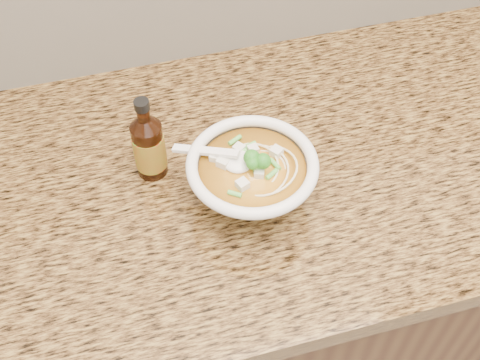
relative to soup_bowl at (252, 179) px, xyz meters
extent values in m
cube|color=#311B0E|center=(0.13, 0.08, -0.52)|extent=(4.00, 0.65, 0.86)
cube|color=olive|center=(0.13, 0.08, -0.07)|extent=(4.00, 0.68, 0.04)
cylinder|color=white|center=(0.00, 0.00, -0.04)|extent=(0.09, 0.09, 0.01)
torus|color=white|center=(0.00, 0.00, 0.04)|extent=(0.21, 0.21, 0.02)
torus|color=beige|center=(-0.01, -0.01, 0.03)|extent=(0.09, 0.09, 0.00)
torus|color=beige|center=(-0.02, 0.02, 0.03)|extent=(0.07, 0.07, 0.00)
torus|color=beige|center=(-0.02, 0.00, 0.03)|extent=(0.08, 0.08, 0.00)
torus|color=beige|center=(-0.01, 0.00, 0.02)|extent=(0.09, 0.09, 0.00)
torus|color=beige|center=(-0.01, 0.00, 0.02)|extent=(0.09, 0.09, 0.00)
torus|color=beige|center=(0.00, -0.01, 0.02)|extent=(0.14, 0.14, 0.00)
torus|color=beige|center=(-0.01, -0.01, 0.02)|extent=(0.10, 0.10, 0.00)
torus|color=beige|center=(0.01, 0.00, 0.02)|extent=(0.09, 0.09, 0.00)
torus|color=beige|center=(-0.01, 0.01, 0.02)|extent=(0.08, 0.08, 0.00)
cube|color=silver|center=(-0.03, 0.01, 0.03)|extent=(0.02, 0.02, 0.02)
cube|color=silver|center=(-0.03, 0.03, 0.03)|extent=(0.02, 0.02, 0.01)
cube|color=silver|center=(-0.03, -0.03, 0.03)|extent=(0.02, 0.02, 0.02)
cube|color=silver|center=(-0.02, 0.00, 0.04)|extent=(0.02, 0.02, 0.02)
cube|color=silver|center=(0.00, 0.03, 0.03)|extent=(0.02, 0.02, 0.01)
cube|color=silver|center=(-0.03, 0.03, 0.03)|extent=(0.02, 0.02, 0.01)
cube|color=silver|center=(0.00, 0.03, 0.03)|extent=(0.02, 0.02, 0.02)
ellipsoid|color=#196014|center=(0.01, -0.01, 0.05)|extent=(0.04, 0.04, 0.03)
cylinder|color=#5FC24A|center=(-0.01, 0.07, 0.04)|extent=(0.02, 0.01, 0.01)
cylinder|color=#5FC24A|center=(0.02, -0.03, 0.04)|extent=(0.02, 0.01, 0.01)
cylinder|color=#5FC24A|center=(0.06, -0.01, 0.04)|extent=(0.02, 0.01, 0.01)
cylinder|color=#5FC24A|center=(0.06, 0.01, 0.04)|extent=(0.01, 0.02, 0.01)
cylinder|color=#5FC24A|center=(-0.02, -0.04, 0.04)|extent=(0.02, 0.02, 0.01)
cylinder|color=#5FC24A|center=(0.04, 0.02, 0.04)|extent=(0.02, 0.02, 0.01)
cylinder|color=#5FC24A|center=(0.06, 0.03, 0.04)|extent=(0.02, 0.01, 0.01)
ellipsoid|color=white|center=(-0.02, 0.01, 0.04)|extent=(0.05, 0.05, 0.02)
cube|color=white|center=(-0.06, 0.04, 0.04)|extent=(0.10, 0.07, 0.03)
cylinder|color=#361607|center=(-0.15, 0.10, 0.01)|extent=(0.06, 0.06, 0.11)
cylinder|color=#361607|center=(-0.15, 0.10, 0.09)|extent=(0.03, 0.03, 0.02)
cylinder|color=black|center=(-0.15, 0.10, 0.11)|extent=(0.03, 0.03, 0.02)
cylinder|color=red|center=(-0.15, 0.10, 0.00)|extent=(0.07, 0.07, 0.07)
camera|label=1|loc=(-0.18, -0.58, 0.75)|focal=45.00mm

